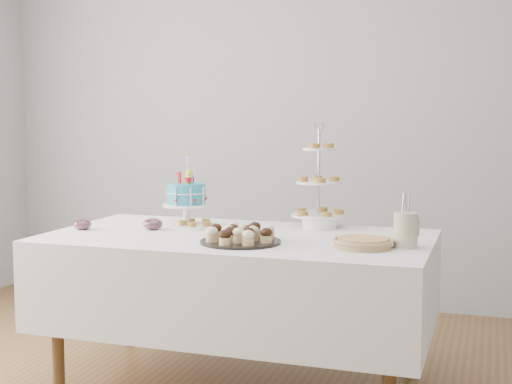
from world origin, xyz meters
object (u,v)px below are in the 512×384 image
(birthday_cake, at_px, (187,206))
(cupcake_tray, at_px, (241,234))
(pie, at_px, (363,242))
(plate_stack, at_px, (319,222))
(jam_bowl_a, at_px, (82,224))
(pastry_plate, at_px, (196,224))
(utensil_pitcher, at_px, (406,229))
(table, at_px, (238,280))
(jam_bowl_b, at_px, (153,224))
(tiered_stand, at_px, (319,183))

(birthday_cake, xyz_separation_m, cupcake_tray, (0.46, -0.42, -0.07))
(pie, relative_size, plate_stack, 1.51)
(jam_bowl_a, bearing_deg, plate_stack, 20.45)
(pastry_plate, relative_size, utensil_pitcher, 1.00)
(cupcake_tray, height_order, jam_bowl_a, cupcake_tray)
(table, xyz_separation_m, utensil_pitcher, (0.84, -0.08, 0.31))
(plate_stack, relative_size, utensil_pitcher, 0.75)
(jam_bowl_a, height_order, jam_bowl_b, jam_bowl_b)
(pie, relative_size, tiered_stand, 0.49)
(pastry_plate, distance_m, jam_bowl_a, 0.60)
(pie, height_order, pastry_plate, pie)
(tiered_stand, bearing_deg, table, -128.61)
(pie, height_order, tiered_stand, tiered_stand)
(pastry_plate, height_order, jam_bowl_b, jam_bowl_b)
(pastry_plate, relative_size, jam_bowl_a, 2.49)
(plate_stack, bearing_deg, jam_bowl_a, -159.55)
(cupcake_tray, xyz_separation_m, plate_stack, (0.25, 0.55, -0.01))
(tiered_stand, xyz_separation_m, jam_bowl_a, (-1.16, -0.49, -0.21))
(tiered_stand, relative_size, utensil_pitcher, 2.34)
(plate_stack, height_order, jam_bowl_b, plate_stack)
(jam_bowl_b, bearing_deg, utensil_pitcher, -4.36)
(pastry_plate, xyz_separation_m, utensil_pitcher, (1.15, -0.26, 0.07))
(tiered_stand, bearing_deg, cupcake_tray, -110.82)
(table, relative_size, plate_stack, 10.41)
(utensil_pitcher, bearing_deg, tiered_stand, 123.02)
(table, distance_m, utensil_pitcher, 0.90)
(utensil_pitcher, bearing_deg, birthday_cake, 152.11)
(plate_stack, bearing_deg, birthday_cake, -169.17)
(table, xyz_separation_m, tiered_stand, (0.32, 0.40, 0.47))
(pastry_plate, bearing_deg, jam_bowl_a, -153.02)
(cupcake_tray, xyz_separation_m, jam_bowl_b, (-0.57, 0.23, -0.01))
(jam_bowl_b, bearing_deg, table, -3.04)
(plate_stack, distance_m, pastry_plate, 0.66)
(table, xyz_separation_m, cupcake_tray, (0.09, -0.21, 0.27))
(table, height_order, plate_stack, plate_stack)
(table, xyz_separation_m, pastry_plate, (-0.31, 0.18, 0.24))
(jam_bowl_b, relative_size, utensil_pitcher, 0.42)
(table, height_order, tiered_stand, tiered_stand)
(utensil_pitcher, bearing_deg, cupcake_tray, 175.24)
(pie, distance_m, pastry_plate, 1.02)
(pastry_plate, bearing_deg, birthday_cake, 154.92)
(cupcake_tray, bearing_deg, jam_bowl_b, 158.06)
(tiered_stand, height_order, jam_bowl_b, tiered_stand)
(cupcake_tray, distance_m, jam_bowl_b, 0.62)
(table, bearing_deg, pastry_plate, 149.58)
(cupcake_tray, relative_size, jam_bowl_a, 3.91)
(plate_stack, distance_m, jam_bowl_b, 0.88)
(cupcake_tray, bearing_deg, tiered_stand, 69.18)
(pie, bearing_deg, table, 167.86)
(birthday_cake, xyz_separation_m, jam_bowl_a, (-0.47, -0.30, -0.08))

